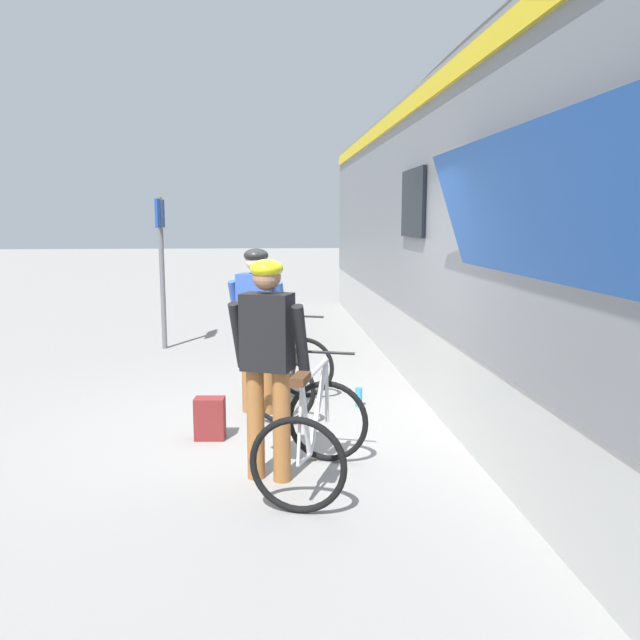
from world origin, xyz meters
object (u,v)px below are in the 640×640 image
object	(u,v)px
backpack_on_platform	(210,418)
cyclist_far_in_blue	(257,316)
water_bottle_near_the_bikes	(359,397)
bicycle_far_black	(293,374)
bicycle_near_silver	(314,436)
cyclist_near_in_dark	(268,350)
train_car	(610,229)
platform_sign_post	(161,247)

from	to	relation	value
backpack_on_platform	cyclist_far_in_blue	bearing A→B (deg)	65.78
backpack_on_platform	water_bottle_near_the_bikes	bearing A→B (deg)	35.41
bicycle_far_black	backpack_on_platform	bearing A→B (deg)	-133.24
bicycle_near_silver	backpack_on_platform	bearing A→B (deg)	128.14
cyclist_far_in_blue	cyclist_near_in_dark	bearing A→B (deg)	-86.55
backpack_on_platform	train_car	bearing A→B (deg)	4.64
cyclist_far_in_blue	backpack_on_platform	world-z (taller)	cyclist_far_in_blue
cyclist_near_in_dark	platform_sign_post	bearing A→B (deg)	106.95
cyclist_far_in_blue	platform_sign_post	distance (m)	3.99
bicycle_far_black	backpack_on_platform	distance (m)	1.23
platform_sign_post	cyclist_near_in_dark	bearing A→B (deg)	-73.05
cyclist_near_in_dark	platform_sign_post	distance (m)	5.72
bicycle_far_black	backpack_on_platform	xyz separation A→B (m)	(-0.83, -0.88, -0.20)
train_car	platform_sign_post	bearing A→B (deg)	137.97
train_car	water_bottle_near_the_bikes	distance (m)	3.07
bicycle_far_black	water_bottle_near_the_bikes	xyz separation A→B (m)	(0.73, 0.05, -0.29)
cyclist_near_in_dark	water_bottle_near_the_bikes	bearing A→B (deg)	62.67
water_bottle_near_the_bikes	platform_sign_post	distance (m)	4.66
bicycle_far_black	water_bottle_near_the_bikes	bearing A→B (deg)	3.84
cyclist_near_in_dark	backpack_on_platform	world-z (taller)	cyclist_near_in_dark
train_car	bicycle_far_black	xyz separation A→B (m)	(-2.99, 0.87, -1.56)
cyclist_near_in_dark	bicycle_far_black	distance (m)	2.01
backpack_on_platform	water_bottle_near_the_bikes	distance (m)	1.81
bicycle_near_silver	cyclist_near_in_dark	bearing A→B (deg)	157.16
cyclist_near_in_dark	cyclist_far_in_blue	world-z (taller)	same
train_car	cyclist_far_in_blue	size ratio (longest dim) A/B	11.13
bicycle_far_black	train_car	bearing A→B (deg)	-16.28
water_bottle_near_the_bikes	bicycle_near_silver	bearing A→B (deg)	-107.39
backpack_on_platform	bicycle_near_silver	bearing A→B (deg)	-47.33
bicycle_far_black	cyclist_near_in_dark	bearing A→B (deg)	-98.24
cyclist_near_in_dark	platform_sign_post	world-z (taller)	platform_sign_post
train_car	cyclist_near_in_dark	xyz separation A→B (m)	(-3.26, -1.01, -0.91)
train_car	bicycle_near_silver	xyz separation A→B (m)	(-2.91, -1.16, -1.56)
backpack_on_platform	cyclist_near_in_dark	bearing A→B (deg)	-56.52
platform_sign_post	backpack_on_platform	bearing A→B (deg)	-76.04
cyclist_far_in_blue	water_bottle_near_the_bikes	distance (m)	1.46
cyclist_far_in_blue	bicycle_far_black	world-z (taller)	cyclist_far_in_blue
bicycle_near_silver	water_bottle_near_the_bikes	world-z (taller)	bicycle_near_silver
cyclist_far_in_blue	backpack_on_platform	xyz separation A→B (m)	(-0.45, -0.81, -0.85)
cyclist_far_in_blue	water_bottle_near_the_bikes	world-z (taller)	cyclist_far_in_blue
bicycle_near_silver	bicycle_far_black	size ratio (longest dim) A/B	1.00
cyclist_near_in_dark	bicycle_near_silver	xyz separation A→B (m)	(0.35, -0.15, -0.65)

